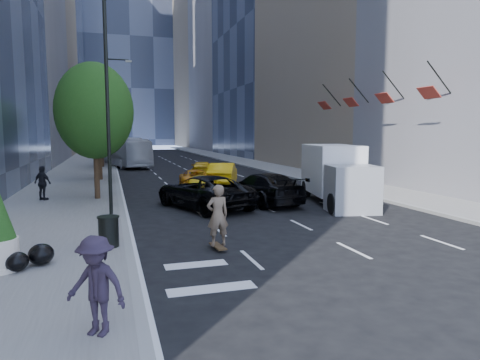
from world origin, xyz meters
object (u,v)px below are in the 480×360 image
object	(u,v)px
black_sedan_mercedes	(263,188)
city_bus	(125,152)
black_sedan_lincoln	(204,192)
trash_can	(109,232)
skateboarder	(218,220)
box_truck	(336,174)

from	to	relation	value
black_sedan_mercedes	city_bus	world-z (taller)	city_bus
black_sedan_lincoln	trash_can	distance (m)	8.18
black_sedan_lincoln	black_sedan_mercedes	xyz separation A→B (m)	(3.34, 0.49, -0.01)
skateboarder	trash_can	bearing A→B (deg)	-19.91
black_sedan_mercedes	city_bus	size ratio (longest dim) A/B	0.49
skateboarder	black_sedan_mercedes	world-z (taller)	skateboarder
box_truck	skateboarder	bearing A→B (deg)	-128.16
black_sedan_lincoln	black_sedan_mercedes	bearing A→B (deg)	167.59
box_truck	trash_can	world-z (taller)	box_truck
black_sedan_mercedes	trash_can	bearing A→B (deg)	31.89
black_sedan_lincoln	box_truck	xyz separation A→B (m)	(7.06, -0.71, 0.75)
skateboarder	city_bus	xyz separation A→B (m)	(-1.60, 36.04, 0.61)
box_truck	trash_can	xyz separation A→B (m)	(-11.66, -6.05, -0.96)
box_truck	black_sedan_lincoln	bearing A→B (deg)	-173.88
skateboarder	trash_can	world-z (taller)	skateboarder
trash_can	black_sedan_lincoln	bearing A→B (deg)	55.78
skateboarder	black_sedan_mercedes	bearing A→B (deg)	-124.73
black_sedan_mercedes	trash_can	world-z (taller)	black_sedan_mercedes
black_sedan_mercedes	trash_can	size ratio (longest dim) A/B	5.98
skateboarder	box_truck	distance (m)	10.79
black_sedan_lincoln	trash_can	xyz separation A→B (m)	(-4.60, -6.76, -0.21)
black_sedan_mercedes	trash_can	xyz separation A→B (m)	(-7.94, -7.25, -0.20)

